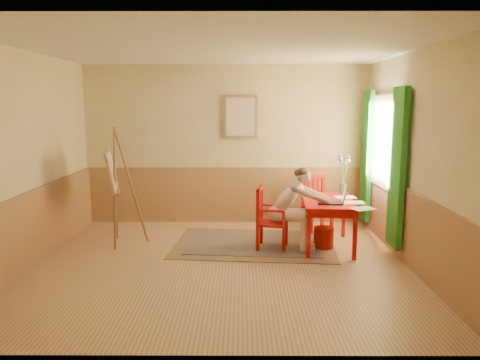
{
  "coord_description": "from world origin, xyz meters",
  "views": [
    {
      "loc": [
        0.27,
        -5.8,
        2.11
      ],
      "look_at": [
        0.25,
        0.55,
        1.05
      ],
      "focal_mm": 33.9,
      "sensor_mm": 36.0,
      "label": 1
    }
  ],
  "objects_px": {
    "chair_left": "(269,218)",
    "chair_back": "(316,203)",
    "table": "(328,206)",
    "laptop": "(335,200)",
    "easel": "(114,176)",
    "figure": "(292,205)"
  },
  "relations": [
    {
      "from": "table",
      "to": "laptop",
      "type": "height_order",
      "value": "laptop"
    },
    {
      "from": "chair_left",
      "to": "chair_back",
      "type": "height_order",
      "value": "chair_back"
    },
    {
      "from": "table",
      "to": "easel",
      "type": "bearing_deg",
      "value": 177.48
    },
    {
      "from": "figure",
      "to": "table",
      "type": "bearing_deg",
      "value": 13.69
    },
    {
      "from": "chair_left",
      "to": "chair_back",
      "type": "distance_m",
      "value": 1.33
    },
    {
      "from": "chair_left",
      "to": "figure",
      "type": "distance_m",
      "value": 0.39
    },
    {
      "from": "table",
      "to": "laptop",
      "type": "relative_size",
      "value": 2.84
    },
    {
      "from": "chair_left",
      "to": "chair_back",
      "type": "bearing_deg",
      "value": 50.02
    },
    {
      "from": "laptop",
      "to": "chair_left",
      "type": "bearing_deg",
      "value": 170.32
    },
    {
      "from": "figure",
      "to": "laptop",
      "type": "height_order",
      "value": "figure"
    },
    {
      "from": "chair_left",
      "to": "laptop",
      "type": "distance_m",
      "value": 0.98
    },
    {
      "from": "chair_left",
      "to": "laptop",
      "type": "xyz_separation_m",
      "value": [
        0.92,
        -0.16,
        0.31
      ]
    },
    {
      "from": "chair_back",
      "to": "table",
      "type": "bearing_deg",
      "value": -88.9
    },
    {
      "from": "chair_left",
      "to": "laptop",
      "type": "relative_size",
      "value": 2.08
    },
    {
      "from": "table",
      "to": "chair_left",
      "type": "relative_size",
      "value": 1.36
    },
    {
      "from": "table",
      "to": "chair_left",
      "type": "distance_m",
      "value": 0.89
    },
    {
      "from": "table",
      "to": "chair_left",
      "type": "xyz_separation_m",
      "value": [
        -0.87,
        -0.08,
        -0.17
      ]
    },
    {
      "from": "figure",
      "to": "laptop",
      "type": "distance_m",
      "value": 0.61
    },
    {
      "from": "chair_back",
      "to": "figure",
      "type": "distance_m",
      "value": 1.21
    },
    {
      "from": "easel",
      "to": "figure",
      "type": "bearing_deg",
      "value": -5.91
    },
    {
      "from": "chair_back",
      "to": "laptop",
      "type": "bearing_deg",
      "value": -86.84
    },
    {
      "from": "table",
      "to": "laptop",
      "type": "xyz_separation_m",
      "value": [
        0.05,
        -0.24,
        0.14
      ]
    }
  ]
}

